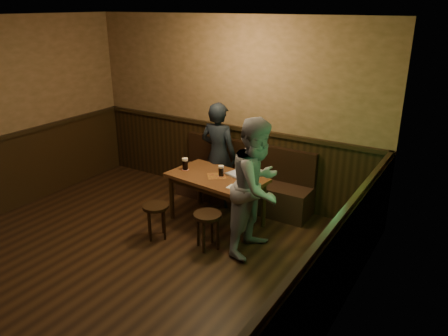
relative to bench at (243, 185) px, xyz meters
name	(u,v)px	position (x,y,z in m)	size (l,w,h in m)	color
room	(95,179)	(-0.39, -2.53, 0.89)	(5.04, 6.04, 2.84)	black
bench	(243,185)	(0.00, 0.00, 0.00)	(2.20, 0.50, 0.95)	black
pub_table	(217,182)	(0.00, -0.76, 0.31)	(1.40, 0.90, 0.71)	#5B2E1A
stool_left	(156,212)	(-0.46, -1.53, 0.06)	(0.35, 0.35, 0.47)	black
stool_right	(208,221)	(0.27, -1.40, 0.07)	(0.42, 0.42, 0.48)	black
pint_left	(185,164)	(-0.52, -0.78, 0.48)	(0.11, 0.11, 0.17)	maroon
pint_mid	(221,171)	(0.05, -0.72, 0.48)	(0.10, 0.10, 0.15)	maroon
pint_right	(243,179)	(0.46, -0.82, 0.47)	(0.09, 0.09, 0.14)	maroon
laptop	(241,171)	(0.26, -0.53, 0.46)	(0.41, 0.37, 0.24)	silver
menu	(236,188)	(0.43, -0.96, 0.40)	(0.22, 0.15, 0.00)	silver
person_suit	(219,155)	(-0.30, -0.23, 0.49)	(0.59, 0.39, 1.61)	black
person_grey	(257,187)	(0.81, -1.10, 0.55)	(0.84, 0.65, 1.72)	gray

